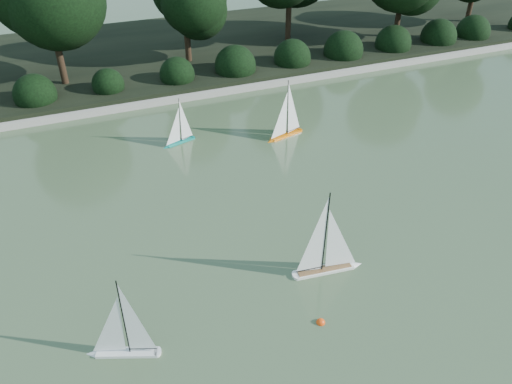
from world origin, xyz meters
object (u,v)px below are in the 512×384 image
(sailboat_orange, at_px, (284,128))
(sailboat_teal, at_px, (177,136))
(sailboat_white_b, at_px, (331,258))
(race_buoy, at_px, (321,323))
(sailboat_white_a, at_px, (119,343))

(sailboat_orange, bearing_deg, sailboat_teal, 165.00)
(sailboat_white_b, xyz_separation_m, sailboat_teal, (-1.21, 5.50, -0.08))
(race_buoy, bearing_deg, sailboat_white_a, 168.44)
(sailboat_white_a, relative_size, sailboat_teal, 1.18)
(sailboat_orange, height_order, sailboat_teal, sailboat_orange)
(sailboat_white_b, distance_m, race_buoy, 1.24)
(sailboat_teal, relative_size, race_buoy, 9.08)
(sailboat_white_a, bearing_deg, race_buoy, -11.56)
(sailboat_orange, relative_size, race_buoy, 11.24)
(sailboat_white_a, xyz_separation_m, sailboat_teal, (2.45, 5.88, -0.04))
(sailboat_orange, bearing_deg, sailboat_white_b, -106.13)
(sailboat_white_a, distance_m, race_buoy, 3.01)
(sailboat_white_a, distance_m, sailboat_teal, 6.37)
(sailboat_white_a, xyz_separation_m, race_buoy, (2.94, -0.60, -0.23))
(sailboat_teal, bearing_deg, sailboat_white_b, -77.63)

